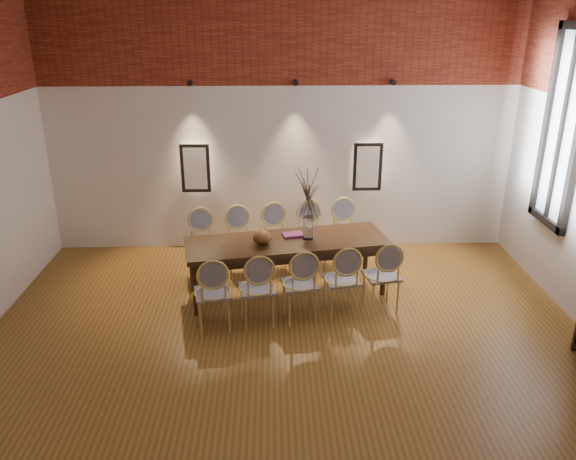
{
  "coord_description": "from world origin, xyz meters",
  "views": [
    {
      "loc": [
        -0.15,
        -4.79,
        3.52
      ],
      "look_at": [
        0.03,
        1.49,
        1.05
      ],
      "focal_mm": 35.0,
      "sensor_mm": 36.0,
      "label": 1
    }
  ],
  "objects_px": {
    "dining_table": "(287,267)",
    "book": "(293,235)",
    "chair_far_d": "(312,237)",
    "chair_far_e": "(346,234)",
    "chair_near_d": "(341,279)",
    "chair_far_a": "(203,246)",
    "chair_near_b": "(257,288)",
    "bowl": "(262,237)",
    "chair_near_c": "(300,284)",
    "chair_far_b": "(240,243)",
    "vase": "(308,228)",
    "chair_near_a": "(213,293)",
    "chair_near_e": "(382,275)",
    "chair_far_c": "(276,240)"
  },
  "relations": [
    {
      "from": "dining_table",
      "to": "book",
      "type": "height_order",
      "value": "book"
    },
    {
      "from": "chair_far_d",
      "to": "chair_far_e",
      "type": "height_order",
      "value": "same"
    },
    {
      "from": "chair_near_d",
      "to": "chair_far_a",
      "type": "relative_size",
      "value": 1.0
    },
    {
      "from": "chair_near_b",
      "to": "bowl",
      "type": "bearing_deg",
      "value": 74.07
    },
    {
      "from": "chair_near_c",
      "to": "chair_far_e",
      "type": "bearing_deg",
      "value": 53.31
    },
    {
      "from": "chair_near_d",
      "to": "book",
      "type": "relative_size",
      "value": 3.62
    },
    {
      "from": "chair_far_b",
      "to": "vase",
      "type": "xyz_separation_m",
      "value": [
        0.92,
        -0.53,
        0.43
      ]
    },
    {
      "from": "vase",
      "to": "book",
      "type": "relative_size",
      "value": 1.15
    },
    {
      "from": "chair_far_e",
      "to": "chair_near_c",
      "type": "bearing_deg",
      "value": 53.31
    },
    {
      "from": "dining_table",
      "to": "bowl",
      "type": "distance_m",
      "value": 0.58
    },
    {
      "from": "dining_table",
      "to": "vase",
      "type": "bearing_deg",
      "value": -0.0
    },
    {
      "from": "chair_near_a",
      "to": "chair_near_e",
      "type": "distance_m",
      "value": 2.08
    },
    {
      "from": "chair_far_c",
      "to": "bowl",
      "type": "relative_size",
      "value": 3.92
    },
    {
      "from": "bowl",
      "to": "vase",
      "type": "bearing_deg",
      "value": 15.55
    },
    {
      "from": "chair_near_b",
      "to": "chair_far_c",
      "type": "height_order",
      "value": "same"
    },
    {
      "from": "chair_far_b",
      "to": "chair_far_e",
      "type": "xyz_separation_m",
      "value": [
        1.53,
        0.3,
        0.0
      ]
    },
    {
      "from": "chair_near_e",
      "to": "book",
      "type": "relative_size",
      "value": 3.62
    },
    {
      "from": "chair_near_c",
      "to": "chair_far_b",
      "type": "bearing_deg",
      "value": 110.44
    },
    {
      "from": "dining_table",
      "to": "chair_far_d",
      "type": "bearing_deg",
      "value": 53.31
    },
    {
      "from": "chair_near_a",
      "to": "chair_far_d",
      "type": "relative_size",
      "value": 1.0
    },
    {
      "from": "chair_far_b",
      "to": "book",
      "type": "xyz_separation_m",
      "value": [
        0.73,
        -0.44,
        0.3
      ]
    },
    {
      "from": "chair_far_a",
      "to": "chair_far_c",
      "type": "distance_m",
      "value": 1.04
    },
    {
      "from": "chair_far_b",
      "to": "vase",
      "type": "relative_size",
      "value": 3.13
    },
    {
      "from": "chair_near_d",
      "to": "book",
      "type": "height_order",
      "value": "chair_near_d"
    },
    {
      "from": "dining_table",
      "to": "chair_far_e",
      "type": "height_order",
      "value": "chair_far_e"
    },
    {
      "from": "chair_near_e",
      "to": "book",
      "type": "bearing_deg",
      "value": 138.31
    },
    {
      "from": "book",
      "to": "chair_near_c",
      "type": "bearing_deg",
      "value": -86.62
    },
    {
      "from": "chair_near_e",
      "to": "chair_far_e",
      "type": "xyz_separation_m",
      "value": [
        -0.26,
        1.37,
        0.0
      ]
    },
    {
      "from": "chair_near_b",
      "to": "book",
      "type": "distance_m",
      "value": 1.08
    },
    {
      "from": "chair_near_c",
      "to": "chair_near_d",
      "type": "distance_m",
      "value": 0.52
    },
    {
      "from": "dining_table",
      "to": "chair_near_c",
      "type": "distance_m",
      "value": 0.7
    },
    {
      "from": "chair_near_a",
      "to": "chair_near_c",
      "type": "xyz_separation_m",
      "value": [
        1.02,
        0.2,
        0.0
      ]
    },
    {
      "from": "chair_near_d",
      "to": "chair_far_c",
      "type": "height_order",
      "value": "same"
    },
    {
      "from": "chair_far_e",
      "to": "vase",
      "type": "bearing_deg",
      "value": 42.56
    },
    {
      "from": "chair_near_a",
      "to": "chair_far_b",
      "type": "bearing_deg",
      "value": 69.56
    },
    {
      "from": "vase",
      "to": "bowl",
      "type": "relative_size",
      "value": 1.25
    },
    {
      "from": "chair_far_b",
      "to": "vase",
      "type": "distance_m",
      "value": 1.15
    },
    {
      "from": "chair_near_e",
      "to": "vase",
      "type": "bearing_deg",
      "value": 137.44
    },
    {
      "from": "chair_far_d",
      "to": "vase",
      "type": "bearing_deg",
      "value": 71.03
    },
    {
      "from": "chair_far_b",
      "to": "book",
      "type": "relative_size",
      "value": 3.62
    },
    {
      "from": "chair_near_d",
      "to": "chair_far_e",
      "type": "bearing_deg",
      "value": 69.56
    },
    {
      "from": "chair_near_c",
      "to": "chair_far_a",
      "type": "distance_m",
      "value": 1.74
    },
    {
      "from": "chair_far_c",
      "to": "chair_far_a",
      "type": "bearing_deg",
      "value": -0.0
    },
    {
      "from": "chair_near_e",
      "to": "chair_near_b",
      "type": "bearing_deg",
      "value": -180.0
    },
    {
      "from": "chair_near_c",
      "to": "chair_far_d",
      "type": "xyz_separation_m",
      "value": [
        0.25,
        1.47,
        0.0
      ]
    },
    {
      "from": "dining_table",
      "to": "chair_near_c",
      "type": "height_order",
      "value": "chair_near_c"
    },
    {
      "from": "chair_near_b",
      "to": "chair_far_e",
      "type": "relative_size",
      "value": 1.0
    },
    {
      "from": "chair_near_b",
      "to": "book",
      "type": "xyz_separation_m",
      "value": [
        0.46,
        0.93,
        0.3
      ]
    },
    {
      "from": "chair_near_d",
      "to": "chair_far_c",
      "type": "distance_m",
      "value": 1.49
    },
    {
      "from": "chair_far_a",
      "to": "chair_far_b",
      "type": "xyz_separation_m",
      "value": [
        0.51,
        0.1,
        0.0
      ]
    }
  ]
}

